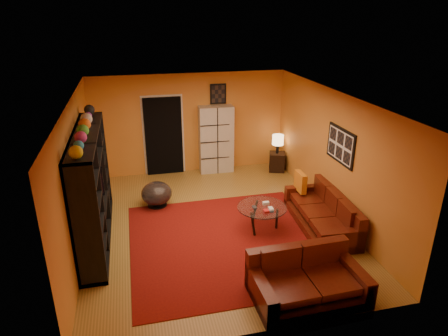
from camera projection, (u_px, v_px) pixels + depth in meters
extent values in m
plane|color=olive|center=(215.00, 224.00, 8.15)|extent=(6.00, 6.00, 0.00)
plane|color=white|center=(213.00, 98.00, 7.17)|extent=(6.00, 6.00, 0.00)
plane|color=orange|center=(190.00, 124.00, 10.37)|extent=(6.00, 0.00, 6.00)
plane|color=orange|center=(264.00, 251.00, 4.95)|extent=(6.00, 0.00, 6.00)
plane|color=orange|center=(77.00, 177.00, 7.13)|extent=(0.00, 6.00, 6.00)
plane|color=orange|center=(333.00, 155.00, 8.20)|extent=(0.00, 6.00, 6.00)
cube|color=#5C0C0A|center=(227.00, 241.00, 7.53)|extent=(3.60, 3.60, 0.01)
cube|color=black|center=(164.00, 136.00, 10.29)|extent=(0.95, 0.10, 2.04)
cube|color=black|center=(341.00, 145.00, 7.81)|extent=(0.03, 1.00, 0.70)
cube|color=black|center=(218.00, 94.00, 10.23)|extent=(0.42, 0.03, 0.52)
cube|color=black|center=(92.00, 188.00, 7.27)|extent=(0.45, 3.00, 2.10)
imported|color=black|center=(95.00, 191.00, 7.28)|extent=(0.96, 0.13, 0.55)
cube|color=#431109|center=(320.00, 219.00, 8.01)|extent=(1.00, 2.15, 0.32)
cube|color=#431109|center=(337.00, 206.00, 7.96)|extent=(0.32, 2.10, 0.85)
cube|color=#431109|center=(342.00, 238.00, 7.07)|extent=(0.87, 0.24, 0.62)
cube|color=#431109|center=(304.00, 192.00, 8.83)|extent=(0.87, 0.24, 0.62)
cube|color=#431109|center=(332.00, 220.00, 7.36)|extent=(0.67, 0.60, 0.12)
cube|color=#431109|center=(320.00, 206.00, 7.89)|extent=(0.67, 0.60, 0.12)
cube|color=#431109|center=(309.00, 193.00, 8.42)|extent=(0.67, 0.60, 0.12)
cube|color=#431109|center=(308.00, 289.00, 6.03)|extent=(1.70, 1.05, 0.32)
cube|color=#431109|center=(297.00, 259.00, 6.30)|extent=(1.68, 0.22, 0.85)
cube|color=#431109|center=(353.00, 273.00, 6.15)|extent=(0.20, 1.01, 0.62)
cube|color=#431109|center=(261.00, 289.00, 5.79)|extent=(0.20, 1.01, 0.62)
cube|color=#431109|center=(331.00, 270.00, 5.95)|extent=(0.66, 0.80, 0.12)
cube|color=#431109|center=(290.00, 277.00, 5.80)|extent=(0.66, 0.80, 0.12)
cube|color=orange|center=(300.00, 182.00, 8.56)|extent=(0.12, 0.42, 0.42)
cylinder|color=silver|center=(262.00, 207.00, 7.80)|extent=(0.97, 0.97, 0.02)
cylinder|color=black|center=(277.00, 219.00, 7.85)|extent=(0.05, 0.05, 0.46)
cylinder|color=black|center=(255.00, 211.00, 8.15)|extent=(0.05, 0.05, 0.46)
cylinder|color=black|center=(253.00, 224.00, 7.67)|extent=(0.05, 0.05, 0.46)
cube|color=beige|center=(216.00, 139.00, 10.48)|extent=(0.90, 0.42, 1.78)
cylinder|color=black|center=(157.00, 205.00, 8.89)|extent=(0.44, 0.44, 0.03)
cylinder|color=black|center=(157.00, 202.00, 8.86)|extent=(0.06, 0.06, 0.15)
ellipsoid|color=#3F3738|center=(157.00, 193.00, 8.79)|extent=(0.68, 0.68, 0.51)
cube|color=black|center=(277.00, 162.00, 10.73)|extent=(0.51, 0.51, 0.50)
cylinder|color=black|center=(277.00, 149.00, 10.60)|extent=(0.08, 0.08, 0.24)
cylinder|color=#F6C687|center=(278.00, 140.00, 10.50)|extent=(0.30, 0.30, 0.26)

